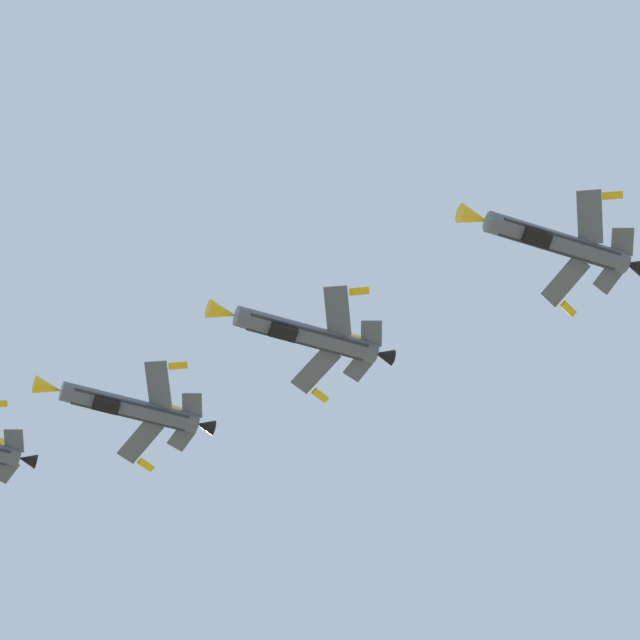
# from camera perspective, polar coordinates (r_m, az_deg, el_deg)

# --- Properties ---
(fighter_jet_left_wing) EXTENTS (15.97, 9.23, 5.51)m
(fighter_jet_left_wing) POSITION_cam_1_polar(r_m,az_deg,el_deg) (123.49, -7.69, -3.44)
(fighter_jet_left_wing) COLOR #4C5666
(fighter_jet_right_wing) EXTENTS (15.97, 9.56, 5.31)m
(fighter_jet_right_wing) POSITION_cam_1_polar(r_m,az_deg,el_deg) (114.77, -0.67, -0.55)
(fighter_jet_right_wing) COLOR #4C5666
(fighter_jet_left_outer) EXTENTS (15.97, 9.22, 5.51)m
(fighter_jet_left_outer) POSITION_cam_1_polar(r_m,az_deg,el_deg) (111.58, 9.30, 3.10)
(fighter_jet_left_outer) COLOR #4C5666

